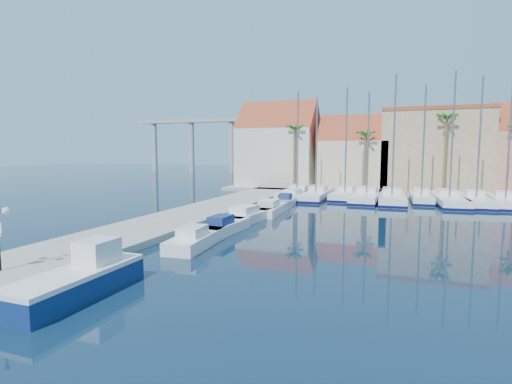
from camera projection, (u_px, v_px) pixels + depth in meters
ground at (177, 291)px, 17.73m from camera, size 260.00×260.00×0.00m
quay_west at (170, 222)px, 33.42m from camera, size 6.00×77.00×0.50m
shore_north at (410, 190)px, 58.87m from camera, size 54.00×16.00×0.50m
bollard at (94, 250)px, 22.00m from camera, size 0.19×0.19×0.46m
fishing_boat at (80, 279)px, 17.14m from camera, size 2.14×6.38×2.23m
motorboat_west_0 at (196, 239)px, 25.92m from camera, size 2.49×6.24×1.40m
motorboat_west_1 at (224, 226)px, 30.04m from camera, size 2.06×5.86×1.40m
motorboat_west_2 at (248, 215)px, 35.20m from camera, size 3.05×7.52×1.40m
motorboat_west_3 at (270, 208)px, 39.37m from camera, size 2.64×7.17×1.40m
motorboat_west_4 at (286, 201)px, 44.84m from camera, size 2.24×5.64×1.40m
motorboat_west_5 at (294, 196)px, 49.96m from camera, size 2.82×7.16×1.40m
sailboat_0 at (298, 193)px, 52.63m from camera, size 3.27×11.46×13.58m
sailboat_1 at (317, 194)px, 51.06m from camera, size 3.02×11.03×12.68m
sailboat_2 at (346, 194)px, 51.04m from camera, size 3.04×9.74×13.89m
sailboat_3 at (367, 196)px, 49.16m from camera, size 3.29×11.60×13.07m
sailboat_4 at (392, 197)px, 47.75m from camera, size 3.64×11.54×14.91m
sailboat_5 at (421, 197)px, 47.81m from camera, size 2.72×8.89×13.67m
sailboat_6 at (448, 199)px, 45.96m from camera, size 3.97×11.63×14.93m
sailboat_7 at (475, 200)px, 45.08m from camera, size 2.85×10.31×14.22m
sailboat_8 at (504, 201)px, 44.35m from camera, size 3.06×10.22×14.28m
building_0 at (279, 148)px, 64.28m from camera, size 12.30×9.00×13.50m
building_1 at (355, 156)px, 60.20m from camera, size 10.30×8.00×11.00m
building_2 at (434, 150)px, 57.18m from camera, size 14.20×10.20×11.50m
palm_0 at (295, 130)px, 57.95m from camera, size 2.60×2.60×10.15m
palm_1 at (366, 136)px, 54.55m from camera, size 2.60×2.60×9.15m
palm_2 at (447, 120)px, 50.85m from camera, size 2.60×2.60×11.15m
viaduct at (214, 135)px, 106.64m from camera, size 48.00×2.20×14.45m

